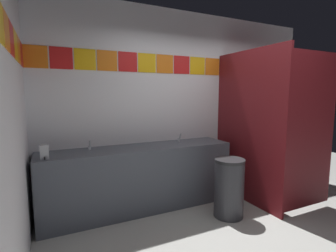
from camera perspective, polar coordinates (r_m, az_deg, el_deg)
The scene contains 9 objects.
ground_plane at distance 3.20m, azimuth 19.92°, elevation -22.90°, with size 10.01×10.01×0.00m, color #9E9E99.
wall_back at distance 4.05m, azimuth 4.54°, elevation 4.90°, with size 4.55×0.09×2.84m.
vanity_counter at distance 3.56m, azimuth -6.23°, elevation -11.52°, with size 2.60×0.56×0.87m.
faucet_left at distance 3.37m, azimuth -17.36°, elevation -4.38°, with size 0.04×0.10×0.14m.
faucet_right at distance 3.77m, azimuth 2.58°, elevation -2.86°, with size 0.04×0.10×0.14m.
soap_dispenser at distance 3.09m, azimuth -26.26°, elevation -5.33°, with size 0.09×0.09×0.16m.
stall_divider at distance 3.79m, azimuth 22.04°, elevation -0.58°, with size 0.92×1.37×2.21m.
toilet at distance 4.60m, azimuth 19.84°, elevation -9.42°, with size 0.39×0.49×0.74m.
trash_bin at distance 3.44m, azimuth 13.66°, elevation -13.46°, with size 0.39×0.39×0.76m.
Camera 1 is at (-2.02, -1.91, 1.58)m, focal length 26.85 mm.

